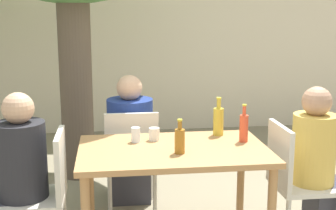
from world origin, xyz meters
TOP-DOWN VIEW (x-y plane):
  - cafe_building_wall at (0.00, 3.52)m, footprint 10.00×0.08m
  - dining_table_front at (0.00, 0.00)m, footprint 1.34×0.85m
  - patio_chair_0 at (-0.90, 0.00)m, footprint 0.44×0.44m
  - patio_chair_1 at (0.90, 0.00)m, footprint 0.44×0.44m
  - patio_chair_2 at (-0.27, 0.66)m, footprint 0.44×0.44m
  - person_seated_0 at (-1.14, -0.00)m, footprint 0.57×0.34m
  - person_seated_1 at (1.14, -0.00)m, footprint 0.56×0.32m
  - person_seated_2 at (-0.27, 0.89)m, footprint 0.40×0.60m
  - soda_bottle_0 at (0.54, 0.09)m, footprint 0.06×0.06m
  - oil_cruet_1 at (0.40, 0.30)m, footprint 0.08×0.08m
  - amber_bottle_2 at (0.03, -0.13)m, footprint 0.07×0.07m
  - drinking_glass_0 at (-0.12, 0.22)m, footprint 0.08×0.08m
  - drinking_glass_1 at (-0.26, 0.19)m, footprint 0.07×0.07m

SIDE VIEW (x-z plane):
  - patio_chair_0 at x=-0.90m, z-range 0.06..0.98m
  - patio_chair_1 at x=0.90m, z-range 0.06..0.98m
  - patio_chair_2 at x=-0.27m, z-range 0.06..0.98m
  - person_seated_1 at x=1.14m, z-range -0.06..1.13m
  - person_seated_0 at x=-1.14m, z-range -0.06..1.14m
  - person_seated_2 at x=-0.27m, z-range -0.05..1.14m
  - dining_table_front at x=0.00m, z-range 0.30..1.07m
  - drinking_glass_0 at x=-0.12m, z-range 0.78..0.87m
  - drinking_glass_1 at x=-0.26m, z-range 0.78..0.89m
  - amber_bottle_2 at x=0.03m, z-range 0.75..0.99m
  - soda_bottle_0 at x=0.54m, z-range 0.75..1.03m
  - oil_cruet_1 at x=0.40m, z-range 0.74..1.04m
  - cafe_building_wall at x=0.00m, z-range 0.00..2.80m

